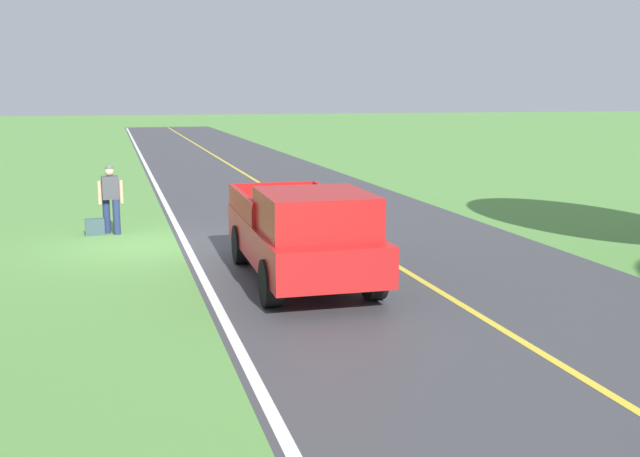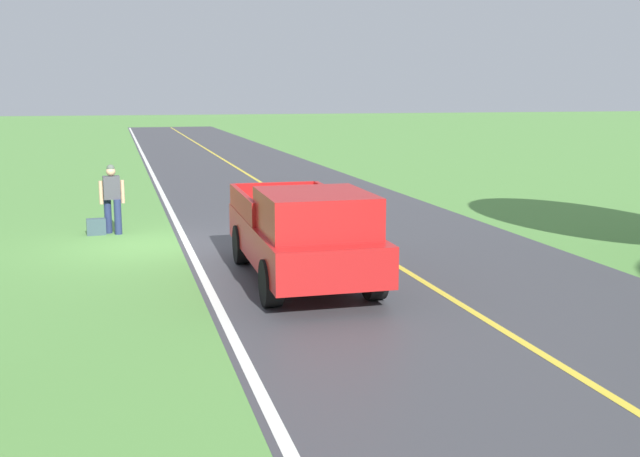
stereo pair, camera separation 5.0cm
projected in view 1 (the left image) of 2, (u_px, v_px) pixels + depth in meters
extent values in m
plane|color=#568E42|center=(151.00, 245.00, 17.51)|extent=(200.00, 200.00, 0.00)
cube|color=#3D3D42|center=(346.00, 235.00, 18.76)|extent=(8.29, 120.00, 0.00)
cube|color=silver|center=(185.00, 243.00, 17.72)|extent=(0.16, 117.60, 0.00)
cube|color=gold|center=(346.00, 235.00, 18.76)|extent=(0.14, 117.60, 0.00)
cylinder|color=navy|center=(117.00, 217.00, 18.78)|extent=(0.18, 0.18, 0.88)
cylinder|color=navy|center=(107.00, 216.00, 18.93)|extent=(0.18, 0.18, 0.88)
cube|color=#3F3F47|center=(110.00, 188.00, 18.73)|extent=(0.42, 0.29, 0.58)
sphere|color=tan|center=(109.00, 172.00, 18.65)|extent=(0.23, 0.23, 0.23)
sphere|color=#4C564C|center=(109.00, 168.00, 18.64)|extent=(0.20, 0.20, 0.20)
cube|color=#591E19|center=(109.00, 186.00, 18.91)|extent=(0.34, 0.23, 0.44)
cylinder|color=tan|center=(121.00, 192.00, 18.82)|extent=(0.10, 0.10, 0.58)
cylinder|color=tan|center=(100.00, 193.00, 18.64)|extent=(0.10, 0.10, 0.58)
cube|color=#384C56|center=(95.00, 227.00, 18.71)|extent=(0.47, 0.24, 0.42)
cube|color=#B21919|center=(300.00, 240.00, 14.31)|extent=(2.10, 5.44, 0.70)
cube|color=#B21919|center=(315.00, 213.00, 13.05)|extent=(1.88, 2.19, 0.72)
cube|color=black|center=(315.00, 209.00, 13.04)|extent=(1.70, 1.33, 0.43)
cube|color=#B21919|center=(332.00, 200.00, 15.47)|extent=(0.16, 3.03, 0.45)
cube|color=#B21919|center=(242.00, 204.00, 15.01)|extent=(0.16, 3.03, 0.45)
cube|color=#B21919|center=(274.00, 192.00, 16.68)|extent=(1.84, 0.13, 0.45)
cylinder|color=black|center=(374.00, 276.00, 12.93)|extent=(0.31, 0.81, 0.80)
cylinder|color=black|center=(271.00, 283.00, 12.49)|extent=(0.31, 0.81, 0.80)
cylinder|color=black|center=(325.00, 240.00, 16.07)|extent=(0.31, 0.81, 0.80)
cylinder|color=black|center=(241.00, 244.00, 15.63)|extent=(0.31, 0.81, 0.80)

